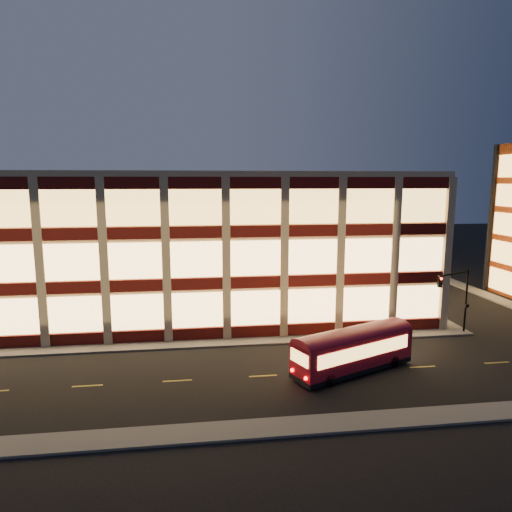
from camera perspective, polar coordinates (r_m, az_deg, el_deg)
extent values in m
plane|color=black|center=(38.67, -6.45, -11.39)|extent=(200.00, 200.00, 0.00)
cube|color=#514F4C|center=(39.65, -10.90, -10.85)|extent=(54.00, 2.00, 0.15)
cube|color=#514F4C|center=(59.71, 15.87, -4.14)|extent=(2.00, 30.00, 0.15)
cube|color=#514F4C|center=(64.84, 24.84, -3.61)|extent=(2.00, 30.00, 0.15)
cube|color=#514F4C|center=(26.87, -5.80, -21.08)|extent=(100.00, 2.00, 0.15)
cube|color=tan|center=(53.64, -10.19, 2.09)|extent=(50.00, 30.00, 14.00)
cube|color=tan|center=(53.22, -10.42, 9.85)|extent=(50.40, 30.40, 0.50)
cube|color=#470C0A|center=(40.29, -10.85, -9.65)|extent=(50.10, 0.25, 1.00)
cube|color=#EEB364|center=(39.68, -10.95, -6.78)|extent=(49.00, 0.20, 3.00)
cube|color=#470C0A|center=(59.24, 15.11, -3.65)|extent=(0.25, 30.10, 1.00)
cube|color=#EEB364|center=(58.81, 15.18, -1.65)|extent=(0.20, 29.00, 3.00)
cube|color=#470C0A|center=(39.09, -11.05, -3.54)|extent=(50.10, 0.25, 1.00)
cube|color=#EEB364|center=(38.70, -11.15, -0.50)|extent=(49.00, 0.20, 3.00)
cube|color=#470C0A|center=(58.43, 15.30, 0.56)|extent=(0.25, 30.10, 1.00)
cube|color=#EEB364|center=(58.15, 15.37, 2.61)|extent=(0.20, 29.00, 3.00)
cube|color=#470C0A|center=(38.36, -11.26, 2.88)|extent=(50.10, 0.25, 1.00)
cube|color=#EEB364|center=(38.20, -11.36, 6.01)|extent=(49.00, 0.20, 3.00)
cube|color=#470C0A|center=(57.95, 15.49, 4.86)|extent=(0.25, 30.10, 1.00)
cube|color=#EEB364|center=(57.82, 15.56, 6.94)|extent=(0.20, 29.00, 3.00)
cube|color=black|center=(63.86, 27.39, 4.14)|extent=(0.60, 0.60, 18.00)
cube|color=#FFBD59|center=(61.57, 28.94, -2.93)|extent=(0.16, 6.60, 2.60)
cube|color=#FFBD59|center=(61.00, 29.20, 0.20)|extent=(0.16, 6.60, 2.60)
cylinder|color=black|center=(45.37, 24.77, -5.11)|extent=(0.18, 0.18, 6.00)
cylinder|color=black|center=(43.27, 23.58, -2.03)|extent=(3.56, 1.63, 0.14)
cube|color=black|center=(41.85, 22.01, -3.00)|extent=(0.32, 0.32, 0.95)
sphere|color=#FF0C05|center=(41.64, 22.15, -2.64)|extent=(0.20, 0.20, 0.20)
cube|color=black|center=(45.30, 24.87, -5.66)|extent=(0.25, 0.18, 0.28)
cube|color=maroon|center=(34.31, 12.05, -11.39)|extent=(9.76, 6.00, 2.21)
cube|color=black|center=(34.79, 11.97, -13.38)|extent=(9.76, 6.00, 0.34)
cylinder|color=black|center=(32.14, 9.14, -15.08)|extent=(0.91, 0.61, 0.86)
cylinder|color=black|center=(33.64, 6.77, -13.88)|extent=(0.91, 0.61, 0.86)
cylinder|color=black|center=(36.13, 16.81, -12.54)|extent=(0.91, 0.61, 0.86)
cylinder|color=black|center=(37.46, 14.38, -11.63)|extent=(0.91, 0.61, 0.86)
cube|color=#FFBD59|center=(33.39, 13.53, -11.51)|extent=(7.77, 3.40, 0.96)
cube|color=#FFBD59|center=(35.06, 10.68, -10.38)|extent=(7.77, 3.40, 0.96)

